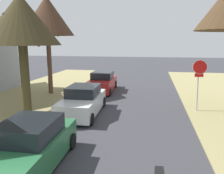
{
  "coord_description": "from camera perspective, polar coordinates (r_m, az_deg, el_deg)",
  "views": [
    {
      "loc": [
        1.6,
        -1.17,
        4.02
      ],
      "look_at": [
        -0.41,
        10.04,
        1.77
      ],
      "focal_mm": 37.04,
      "sensor_mm": 36.0,
      "label": 1
    }
  ],
  "objects": [
    {
      "name": "parked_sedan_red",
      "position": [
        18.93,
        -2.43,
        1.16
      ],
      "size": [
        2.06,
        4.45,
        1.57
      ],
      "color": "red",
      "rests_on": "ground"
    },
    {
      "name": "parked_sedan_white",
      "position": [
        13.06,
        -7.22,
        -3.51
      ],
      "size": [
        2.06,
        4.45,
        1.57
      ],
      "color": "white",
      "rests_on": "ground"
    },
    {
      "name": "stop_sign_far",
      "position": [
        14.01,
        20.71,
        2.94
      ],
      "size": [
        0.81,
        0.45,
        2.96
      ],
      "color": "#9EA0A5",
      "rests_on": "grass_verge_right"
    },
    {
      "name": "parked_sedan_green",
      "position": [
        7.96,
        -20.01,
        -13.99
      ],
      "size": [
        2.06,
        4.45,
        1.57
      ],
      "color": "#28663D",
      "rests_on": "ground"
    },
    {
      "name": "street_tree_left_mid_b",
      "position": [
        13.69,
        -21.57,
        14.97
      ],
      "size": [
        4.17,
        4.17,
        6.47
      ],
      "color": "#454026",
      "rests_on": "grass_verge_left"
    },
    {
      "name": "street_tree_left_far",
      "position": [
        18.33,
        -15.75,
        16.46
      ],
      "size": [
        3.9,
        3.9,
        7.25
      ],
      "color": "brown",
      "rests_on": "grass_verge_left"
    }
  ]
}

